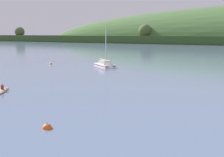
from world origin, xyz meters
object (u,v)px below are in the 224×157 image
mooring_buoy_foreground (51,64)px  mooring_buoy_midchannel (47,128)px  sailboat_midwater_white (106,66)px  canoe_with_paddler (3,90)px

mooring_buoy_foreground → mooring_buoy_midchannel: size_ratio=1.06×
mooring_buoy_foreground → mooring_buoy_midchannel: bearing=-49.5°
sailboat_midwater_white → mooring_buoy_foreground: size_ratio=11.80×
sailboat_midwater_white → canoe_with_paddler: 25.52m
mooring_buoy_foreground → mooring_buoy_midchannel: (27.13, -31.76, 0.00)m
sailboat_midwater_white → mooring_buoy_midchannel: size_ratio=12.47×
sailboat_midwater_white → canoe_with_paddler: (0.71, -25.51, -0.09)m
canoe_with_paddler → mooring_buoy_midchannel: bearing=-155.0°
sailboat_midwater_white → mooring_buoy_midchannel: sailboat_midwater_white is taller
mooring_buoy_midchannel → canoe_with_paddler: bearing=151.3°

